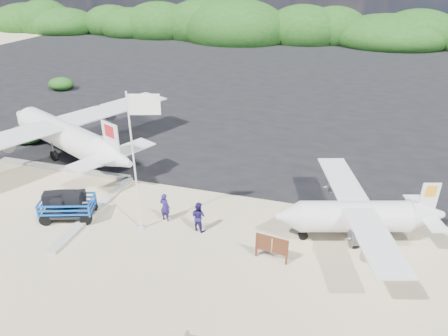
# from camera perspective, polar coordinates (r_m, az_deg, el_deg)

# --- Properties ---
(ground) EXTENTS (160.00, 160.00, 0.00)m
(ground) POSITION_cam_1_polar(r_m,az_deg,el_deg) (18.39, -8.34, -10.72)
(ground) COLOR beige
(asphalt_apron) EXTENTS (90.00, 50.00, 0.04)m
(asphalt_apron) POSITION_cam_1_polar(r_m,az_deg,el_deg) (44.97, 7.52, 12.43)
(asphalt_apron) COLOR #B2B2B2
(asphalt_apron) RESTS_ON ground
(lagoon) EXTENTS (9.00, 7.00, 0.40)m
(lagoon) POSITION_cam_1_polar(r_m,az_deg,el_deg) (24.04, -26.88, -3.87)
(lagoon) COLOR #B2B2B2
(lagoon) RESTS_ON ground
(vegetation_band) EXTENTS (124.00, 8.00, 4.40)m
(vegetation_band) POSITION_cam_1_polar(r_m,az_deg,el_deg) (69.28, 11.09, 17.29)
(vegetation_band) COLOR #B2B2B2
(vegetation_band) RESTS_ON ground
(baggage_cart) EXTENTS (3.03, 2.28, 1.34)m
(baggage_cart) POSITION_cam_1_polar(r_m,az_deg,el_deg) (21.26, -21.10, -6.72)
(baggage_cart) COLOR blue
(baggage_cart) RESTS_ON ground
(flagpole) EXTENTS (1.44, 0.92, 6.67)m
(flagpole) POSITION_cam_1_polar(r_m,az_deg,el_deg) (19.56, -11.69, -8.44)
(flagpole) COLOR white
(flagpole) RESTS_ON ground
(signboard) EXTENTS (1.51, 0.34, 1.24)m
(signboard) POSITION_cam_1_polar(r_m,az_deg,el_deg) (17.48, 6.70, -12.92)
(signboard) COLOR brown
(signboard) RESTS_ON ground
(crew_a) EXTENTS (0.60, 0.45, 1.48)m
(crew_a) POSITION_cam_1_polar(r_m,az_deg,el_deg) (19.54, -8.44, -5.55)
(crew_a) COLOR #1F1756
(crew_a) RESTS_ON ground
(crew_b) EXTENTS (0.86, 0.76, 1.49)m
(crew_b) POSITION_cam_1_polar(r_m,az_deg,el_deg) (18.70, -3.67, -6.92)
(crew_b) COLOR #1F1756
(crew_b) RESTS_ON ground
(aircraft_large) EXTENTS (20.74, 20.74, 4.69)m
(aircraft_large) POSITION_cam_1_polar(r_m,az_deg,el_deg) (40.83, 21.15, 9.35)
(aircraft_large) COLOR #B2B2B2
(aircraft_large) RESTS_ON ground
(aircraft_small) EXTENTS (9.59, 9.59, 2.78)m
(aircraft_small) POSITION_cam_1_polar(r_m,az_deg,el_deg) (45.26, 0.32, 12.75)
(aircraft_small) COLOR #B2B2B2
(aircraft_small) RESTS_ON ground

